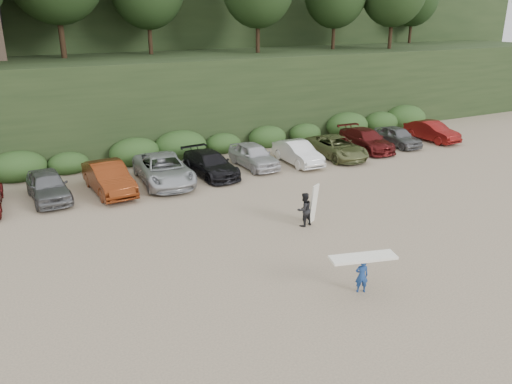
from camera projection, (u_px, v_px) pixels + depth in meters
ground at (277, 247)px, 20.15m from camera, size 120.00×120.00×0.00m
parked_cars at (174, 168)px, 27.87m from camera, size 39.98×5.72×1.58m
child_surfer at (362, 268)px, 16.61m from camera, size 2.32×1.20×1.34m
adult_surfer at (305, 209)px, 21.94m from camera, size 1.25×0.70×1.81m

